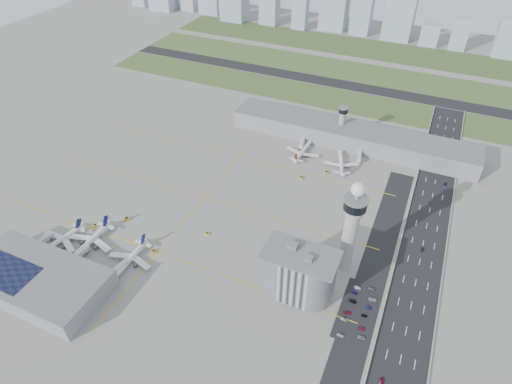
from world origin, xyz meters
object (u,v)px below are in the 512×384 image
at_px(control_tower, 352,224).
at_px(admin_building, 299,273).
at_px(jet_bridge_near_1, 71,262).
at_px(car_lot_9, 368,308).
at_px(car_lot_3, 353,301).
at_px(car_lot_5, 357,288).
at_px(jet_bridge_near_0, 35,247).
at_px(secondary_tower, 342,121).
at_px(car_lot_0, 340,335).
at_px(airplane_far_b, 342,160).
at_px(car_hw_4, 434,141).
at_px(car_hw_2, 445,184).
at_px(car_lot_6, 361,338).
at_px(airplane_far_a, 303,149).
at_px(tug_3, 207,234).
at_px(tug_1, 127,218).
at_px(car_hw_1, 422,249).
at_px(tug_4, 301,178).
at_px(car_lot_11, 372,289).
at_px(car_lot_7, 361,329).
at_px(car_lot_10, 373,299).
at_px(jet_bridge_far_1, 359,153).
at_px(car_lot_1, 344,319).
at_px(car_lot_2, 347,313).
at_px(car_hw_0, 382,381).
at_px(car_lot_4, 354,293).
at_px(jet_bridge_near_2, 110,277).
at_px(tug_2, 154,251).
at_px(tug_0, 95,225).
at_px(airplane_near_a, 58,239).
at_px(tug_5, 326,172).
at_px(jet_bridge_far_0, 303,140).
at_px(airplane_near_b, 89,239).

height_order(control_tower, admin_building, control_tower).
distance_m(jet_bridge_near_1, car_lot_9, 181.36).
bearing_deg(car_lot_3, admin_building, 101.61).
bearing_deg(car_lot_5, jet_bridge_near_1, 98.81).
bearing_deg(jet_bridge_near_0, secondary_tower, -24.13).
distance_m(car_lot_0, car_lot_3, 24.40).
xyz_separation_m(airplane_far_b, car_hw_4, (65.61, 69.20, -4.16)).
distance_m(admin_building, car_hw_2, 158.68).
xyz_separation_m(jet_bridge_near_0, car_lot_6, (206.89, 22.93, -2.28)).
relative_size(airplane_far_a, tug_3, 12.28).
xyz_separation_m(jet_bridge_near_1, tug_1, (5.41, 48.04, -1.79)).
bearing_deg(car_hw_1, tug_4, 158.25).
bearing_deg(car_lot_11, car_lot_7, 178.33).
relative_size(airplane_far_b, car_lot_10, 7.33).
bearing_deg(jet_bridge_far_1, airplane_far_a, -78.87).
height_order(tug_1, car_lot_6, tug_1).
xyz_separation_m(control_tower, car_lot_1, (10.26, -38.95, -34.43)).
bearing_deg(car_lot_2, car_hw_0, -150.59).
xyz_separation_m(tug_3, car_lot_3, (103.17, -13.97, -0.18)).
distance_m(tug_3, car_lot_4, 102.88).
xyz_separation_m(airplane_far_a, jet_bridge_near_2, (-60.73, -175.89, -1.95)).
relative_size(car_lot_3, car_hw_0, 1.24).
height_order(car_lot_0, car_hw_1, car_lot_0).
xyz_separation_m(car_lot_6, car_lot_11, (-1.96, 34.17, 0.01)).
bearing_deg(jet_bridge_near_1, tug_2, -43.43).
bearing_deg(tug_0, airplane_near_a, -91.03).
height_order(car_lot_10, car_hw_2, car_lot_10).
height_order(tug_2, car_hw_1, tug_2).
relative_size(admin_building, jet_bridge_near_1, 3.00).
bearing_deg(tug_0, airplane_far_a, 76.42).
bearing_deg(airplane_far_b, jet_bridge_near_2, 132.75).
bearing_deg(tug_1, tug_5, -62.94).
bearing_deg(control_tower, car_lot_0, -77.21).
bearing_deg(jet_bridge_far_1, car_lot_4, 2.37).
bearing_deg(jet_bridge_far_0, car_lot_9, 21.31).
bearing_deg(jet_bridge_near_0, car_hw_0, -79.10).
bearing_deg(car_lot_4, car_hw_1, -27.15).
distance_m(car_hw_0, car_hw_1, 98.82).
height_order(admin_building, tug_4, admin_building).
height_order(jet_bridge_near_1, tug_1, jet_bridge_near_1).
distance_m(tug_1, car_lot_10, 171.64).
relative_size(airplane_near_b, car_lot_1, 10.64).
xyz_separation_m(jet_bridge_near_1, car_lot_7, (175.64, 28.33, -2.29)).
bearing_deg(tug_0, jet_bridge_near_1, -51.16).
relative_size(car_lot_2, car_lot_5, 1.02).
bearing_deg(car_lot_1, jet_bridge_far_0, 31.21).
bearing_deg(control_tower, jet_bridge_far_1, 99.16).
xyz_separation_m(admin_building, car_lot_10, (42.05, 10.79, -14.66)).
bearing_deg(tug_3, jet_bridge_near_0, -63.39).
bearing_deg(car_hw_1, jet_bridge_near_2, -147.77).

